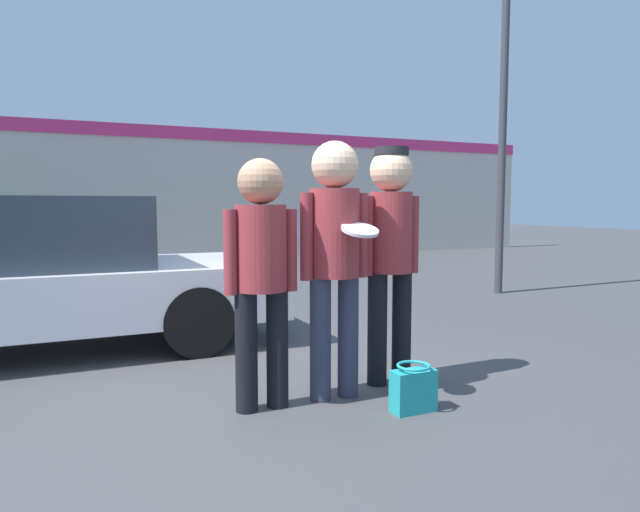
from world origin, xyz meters
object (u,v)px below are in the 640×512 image
(parked_car_near, at_px, (14,276))
(street_lamp, at_px, (519,19))
(person_right, at_px, (390,241))
(person_middle_with_frisbee, at_px, (335,244))
(person_left, at_px, (261,262))
(handbag, at_px, (413,389))

(parked_car_near, distance_m, street_lamp, 7.79)
(person_right, relative_size, parked_car_near, 0.38)
(person_middle_with_frisbee, bearing_deg, street_lamp, 34.91)
(person_left, distance_m, parked_car_near, 2.86)
(person_left, bearing_deg, person_right, 6.71)
(person_middle_with_frisbee, height_order, parked_car_near, person_middle_with_frisbee)
(person_right, xyz_separation_m, handbag, (-0.18, -0.61, -0.95))
(person_right, bearing_deg, handbag, -106.85)
(street_lamp, bearing_deg, handbag, -139.25)
(person_middle_with_frisbee, distance_m, handbag, 1.12)
(street_lamp, distance_m, handbag, 7.08)
(parked_car_near, bearing_deg, handbag, -48.39)
(person_left, xyz_separation_m, street_lamp, (5.29, 3.31, 3.21))
(handbag, bearing_deg, person_left, 151.94)
(street_lamp, bearing_deg, parked_car_near, -172.10)
(handbag, bearing_deg, street_lamp, 40.75)
(person_left, relative_size, handbag, 5.22)
(person_middle_with_frisbee, distance_m, person_right, 0.56)
(person_right, distance_m, handbag, 1.14)
(street_lamp, height_order, handbag, street_lamp)
(person_left, xyz_separation_m, parked_car_near, (-1.61, 2.35, -0.27))
(person_middle_with_frisbee, height_order, handbag, person_middle_with_frisbee)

